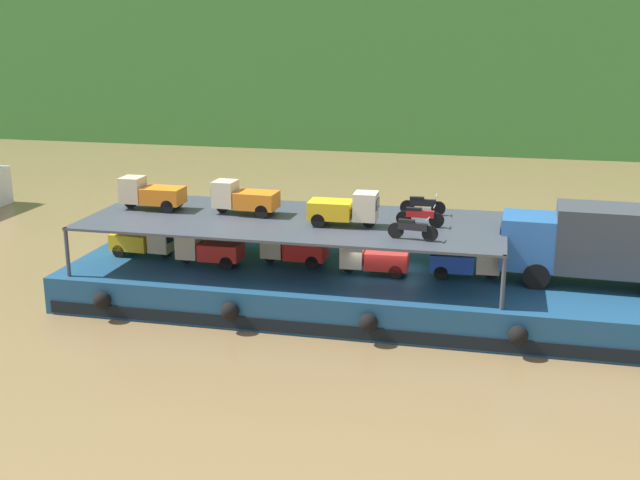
{
  "coord_description": "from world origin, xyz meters",
  "views": [
    {
      "loc": [
        4.28,
        -30.19,
        11.27
      ],
      "look_at": [
        -2.71,
        0.0,
        2.7
      ],
      "focal_mm": 44.17,
      "sensor_mm": 36.0,
      "label": 1
    }
  ],
  "objects_px": {
    "mini_truck_lower_bow": "(466,260)",
    "mini_truck_upper_stern": "(151,194)",
    "motorcycle_upper_centre": "(420,216)",
    "mini_truck_lower_fore": "(373,257)",
    "mini_truck_lower_stern": "(144,240)",
    "cargo_barge": "(384,290)",
    "motorcycle_upper_port": "(412,229)",
    "mini_truck_lower_mid": "(293,248)",
    "motorcycle_upper_stbd": "(422,205)",
    "covered_lorry": "(599,243)",
    "mini_truck_lower_aft": "(208,249)",
    "mini_truck_upper_fore": "(345,209)",
    "mini_truck_upper_mid": "(244,198)"
  },
  "relations": [
    {
      "from": "mini_truck_lower_bow",
      "to": "mini_truck_upper_stern",
      "type": "bearing_deg",
      "value": 178.85
    },
    {
      "from": "motorcycle_upper_centre",
      "to": "mini_truck_lower_fore",
      "type": "bearing_deg",
      "value": -171.81
    },
    {
      "from": "mini_truck_lower_stern",
      "to": "cargo_barge",
      "type": "bearing_deg",
      "value": -0.29
    },
    {
      "from": "motorcycle_upper_port",
      "to": "mini_truck_lower_fore",
      "type": "bearing_deg",
      "value": 134.39
    },
    {
      "from": "cargo_barge",
      "to": "mini_truck_lower_mid",
      "type": "bearing_deg",
      "value": 174.91
    },
    {
      "from": "mini_truck_lower_bow",
      "to": "motorcycle_upper_stbd",
      "type": "xyz_separation_m",
      "value": [
        -1.99,
        1.89,
        1.74
      ]
    },
    {
      "from": "mini_truck_lower_fore",
      "to": "covered_lorry",
      "type": "bearing_deg",
      "value": 3.34
    },
    {
      "from": "mini_truck_lower_fore",
      "to": "motorcycle_upper_stbd",
      "type": "xyz_separation_m",
      "value": [
        1.68,
        2.29,
        1.74
      ]
    },
    {
      "from": "mini_truck_lower_aft",
      "to": "motorcycle_upper_centre",
      "type": "bearing_deg",
      "value": 3.86
    },
    {
      "from": "mini_truck_lower_bow",
      "to": "mini_truck_upper_fore",
      "type": "bearing_deg",
      "value": -172.3
    },
    {
      "from": "cargo_barge",
      "to": "motorcycle_upper_stbd",
      "type": "bearing_deg",
      "value": 59.42
    },
    {
      "from": "motorcycle_upper_centre",
      "to": "mini_truck_upper_mid",
      "type": "bearing_deg",
      "value": 176.38
    },
    {
      "from": "mini_truck_upper_fore",
      "to": "motorcycle_upper_port",
      "type": "bearing_deg",
      "value": -27.95
    },
    {
      "from": "mini_truck_lower_bow",
      "to": "mini_truck_upper_stern",
      "type": "xyz_separation_m",
      "value": [
        -13.48,
        0.27,
        2.0
      ]
    },
    {
      "from": "mini_truck_lower_fore",
      "to": "mini_truck_upper_fore",
      "type": "distance_m",
      "value": 2.31
    },
    {
      "from": "mini_truck_lower_stern",
      "to": "mini_truck_upper_stern",
      "type": "xyz_separation_m",
      "value": [
        0.25,
        0.39,
        2.0
      ]
    },
    {
      "from": "motorcycle_upper_centre",
      "to": "motorcycle_upper_stbd",
      "type": "height_order",
      "value": "same"
    },
    {
      "from": "mini_truck_lower_mid",
      "to": "motorcycle_upper_stbd",
      "type": "xyz_separation_m",
      "value": [
        5.17,
        1.71,
        1.74
      ]
    },
    {
      "from": "mini_truck_lower_bow",
      "to": "motorcycle_upper_stbd",
      "type": "height_order",
      "value": "motorcycle_upper_stbd"
    },
    {
      "from": "mini_truck_lower_mid",
      "to": "mini_truck_upper_mid",
      "type": "xyz_separation_m",
      "value": [
        -2.14,
        0.15,
        2.0
      ]
    },
    {
      "from": "mini_truck_lower_mid",
      "to": "motorcycle_upper_port",
      "type": "height_order",
      "value": "motorcycle_upper_port"
    },
    {
      "from": "mini_truck_lower_stern",
      "to": "mini_truck_upper_fore",
      "type": "xyz_separation_m",
      "value": [
        8.93,
        -0.53,
        2.0
      ]
    },
    {
      "from": "mini_truck_upper_fore",
      "to": "motorcycle_upper_stbd",
      "type": "height_order",
      "value": "mini_truck_upper_fore"
    },
    {
      "from": "mini_truck_lower_aft",
      "to": "mini_truck_upper_stern",
      "type": "distance_m",
      "value": 3.66
    },
    {
      "from": "covered_lorry",
      "to": "mini_truck_lower_mid",
      "type": "distance_m",
      "value": 12.13
    },
    {
      "from": "motorcycle_upper_port",
      "to": "motorcycle_upper_centre",
      "type": "distance_m",
      "value": 2.03
    },
    {
      "from": "motorcycle_upper_stbd",
      "to": "motorcycle_upper_port",
      "type": "bearing_deg",
      "value": -89.3
    },
    {
      "from": "mini_truck_lower_stern",
      "to": "mini_truck_lower_bow",
      "type": "distance_m",
      "value": 13.73
    },
    {
      "from": "mini_truck_upper_mid",
      "to": "motorcycle_upper_centre",
      "type": "relative_size",
      "value": 1.46
    },
    {
      "from": "cargo_barge",
      "to": "motorcycle_upper_port",
      "type": "relative_size",
      "value": 13.85
    },
    {
      "from": "covered_lorry",
      "to": "motorcycle_upper_centre",
      "type": "xyz_separation_m",
      "value": [
        -6.82,
        -0.24,
        0.74
      ]
    },
    {
      "from": "mini_truck_lower_aft",
      "to": "mini_truck_upper_fore",
      "type": "relative_size",
      "value": 1.0
    },
    {
      "from": "cargo_barge",
      "to": "mini_truck_upper_fore",
      "type": "relative_size",
      "value": 9.53
    },
    {
      "from": "mini_truck_upper_mid",
      "to": "mini_truck_lower_stern",
      "type": "bearing_deg",
      "value": -174.21
    },
    {
      "from": "mini_truck_upper_stern",
      "to": "mini_truck_upper_fore",
      "type": "bearing_deg",
      "value": -6.05
    },
    {
      "from": "mini_truck_lower_aft",
      "to": "motorcycle_upper_stbd",
      "type": "xyz_separation_m",
      "value": [
        8.58,
        2.61,
        1.74
      ]
    },
    {
      "from": "mini_truck_lower_stern",
      "to": "motorcycle_upper_stbd",
      "type": "xyz_separation_m",
      "value": [
        11.74,
        2.01,
        1.74
      ]
    },
    {
      "from": "mini_truck_lower_aft",
      "to": "cargo_barge",
      "type": "bearing_deg",
      "value": 4.29
    },
    {
      "from": "mini_truck_lower_bow",
      "to": "mini_truck_upper_mid",
      "type": "distance_m",
      "value": 9.52
    },
    {
      "from": "mini_truck_lower_aft",
      "to": "mini_truck_lower_stern",
      "type": "bearing_deg",
      "value": 169.17
    },
    {
      "from": "cargo_barge",
      "to": "mini_truck_upper_fore",
      "type": "xyz_separation_m",
      "value": [
        -1.59,
        -0.48,
        3.44
      ]
    },
    {
      "from": "mini_truck_lower_aft",
      "to": "mini_truck_lower_bow",
      "type": "height_order",
      "value": "same"
    },
    {
      "from": "motorcycle_upper_stbd",
      "to": "cargo_barge",
      "type": "bearing_deg",
      "value": -120.58
    },
    {
      "from": "mini_truck_lower_bow",
      "to": "mini_truck_lower_aft",
      "type": "bearing_deg",
      "value": -176.1
    },
    {
      "from": "motorcycle_upper_port",
      "to": "covered_lorry",
      "type": "bearing_deg",
      "value": 18.3
    },
    {
      "from": "mini_truck_upper_stern",
      "to": "motorcycle_upper_centre",
      "type": "xyz_separation_m",
      "value": [
        11.58,
        -0.41,
        -0.26
      ]
    },
    {
      "from": "covered_lorry",
      "to": "mini_truck_upper_mid",
      "type": "xyz_separation_m",
      "value": [
        -14.23,
        0.22,
        1.0
      ]
    },
    {
      "from": "mini_truck_lower_fore",
      "to": "motorcycle_upper_port",
      "type": "height_order",
      "value": "motorcycle_upper_port"
    },
    {
      "from": "motorcycle_upper_stbd",
      "to": "mini_truck_lower_aft",
      "type": "bearing_deg",
      "value": -163.05
    },
    {
      "from": "mini_truck_lower_mid",
      "to": "mini_truck_upper_fore",
      "type": "relative_size",
      "value": 1.0
    }
  ]
}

